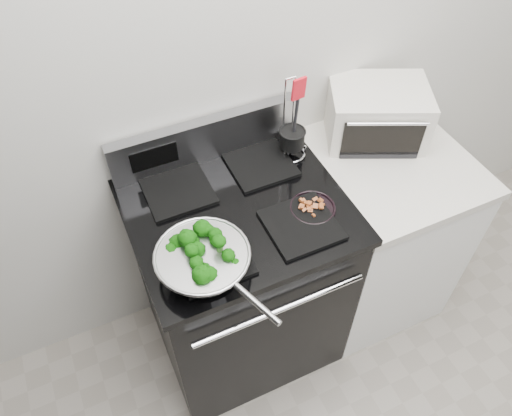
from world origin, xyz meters
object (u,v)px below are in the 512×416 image
gas_range (240,278)px  skillet (203,260)px  bacon_plate (313,206)px  utensil_holder (292,142)px  toaster_oven (377,113)px

gas_range → skillet: size_ratio=2.36×
gas_range → bacon_plate: size_ratio=6.76×
skillet → utensil_holder: size_ratio=1.32×
utensil_holder → toaster_oven: utensil_holder is taller
gas_range → bacon_plate: 0.55m
gas_range → toaster_oven: 0.90m
skillet → toaster_oven: (0.90, 0.37, 0.03)m
gas_range → utensil_holder: size_ratio=3.12×
bacon_plate → utensil_holder: 0.31m
toaster_oven → gas_range: bearing=-142.1°
utensil_holder → bacon_plate: bearing=-108.4°
gas_range → skillet: gas_range is taller
gas_range → utensil_holder: (0.31, 0.17, 0.53)m
utensil_holder → gas_range: bearing=-156.7°
toaster_oven → skillet: bearing=-133.3°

